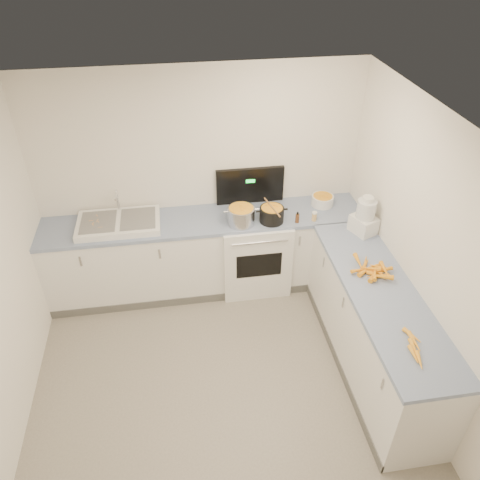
{
  "coord_description": "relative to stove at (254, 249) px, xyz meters",
  "views": [
    {
      "loc": [
        -0.27,
        -2.54,
        3.71
      ],
      "look_at": [
        0.3,
        1.1,
        1.05
      ],
      "focal_mm": 35.0,
      "sensor_mm": 36.0,
      "label": 1
    }
  ],
  "objects": [
    {
      "name": "floor",
      "position": [
        -0.55,
        -1.69,
        -0.47
      ],
      "size": [
        3.5,
        4.0,
        0.0
      ],
      "primitive_type": null,
      "color": "gray",
      "rests_on": "ground"
    },
    {
      "name": "ceiling",
      "position": [
        -0.55,
        -1.69,
        2.03
      ],
      "size": [
        3.5,
        4.0,
        0.0
      ],
      "primitive_type": null,
      "rotation": [
        3.14,
        0.0,
        0.0
      ],
      "color": "white",
      "rests_on": "ground"
    },
    {
      "name": "wall_back",
      "position": [
        -0.55,
        0.31,
        0.78
      ],
      "size": [
        3.5,
        0.0,
        2.5
      ],
      "primitive_type": null,
      "rotation": [
        1.57,
        0.0,
        0.0
      ],
      "color": "white",
      "rests_on": "ground"
    },
    {
      "name": "wall_right",
      "position": [
        1.2,
        -1.69,
        0.78
      ],
      "size": [
        0.0,
        4.0,
        2.5
      ],
      "primitive_type": null,
      "rotation": [
        1.57,
        0.0,
        -1.57
      ],
      "color": "white",
      "rests_on": "ground"
    },
    {
      "name": "counter_back",
      "position": [
        -0.55,
        0.01,
        -0.0
      ],
      "size": [
        3.5,
        0.62,
        0.94
      ],
      "color": "white",
      "rests_on": "ground"
    },
    {
      "name": "counter_right",
      "position": [
        0.9,
        -1.39,
        -0.0
      ],
      "size": [
        0.62,
        2.2,
        0.94
      ],
      "color": "white",
      "rests_on": "ground"
    },
    {
      "name": "stove",
      "position": [
        0.0,
        0.0,
        0.0
      ],
      "size": [
        0.76,
        0.65,
        1.36
      ],
      "color": "white",
      "rests_on": "ground"
    },
    {
      "name": "sink",
      "position": [
        -1.45,
        0.02,
        0.5
      ],
      "size": [
        0.86,
        0.52,
        0.31
      ],
      "color": "white",
      "rests_on": "counter_back"
    },
    {
      "name": "steel_pot",
      "position": [
        -0.17,
        -0.14,
        0.55
      ],
      "size": [
        0.37,
        0.37,
        0.21
      ],
      "primitive_type": "cylinder",
      "rotation": [
        0.0,
        0.0,
        0.36
      ],
      "color": "silver",
      "rests_on": "stove"
    },
    {
      "name": "black_pot",
      "position": [
        0.16,
        -0.14,
        0.54
      ],
      "size": [
        0.34,
        0.34,
        0.19
      ],
      "primitive_type": "cylinder",
      "rotation": [
        0.0,
        0.0,
        -0.42
      ],
      "color": "black",
      "rests_on": "stove"
    },
    {
      "name": "wooden_spoon",
      "position": [
        0.16,
        -0.14,
        0.64
      ],
      "size": [
        0.1,
        0.39,
        0.02
      ],
      "primitive_type": "cylinder",
      "rotation": [
        1.57,
        0.0,
        0.21
      ],
      "color": "#AD7A47",
      "rests_on": "black_pot"
    },
    {
      "name": "mixing_bowl",
      "position": [
        0.8,
        0.1,
        0.52
      ],
      "size": [
        0.3,
        0.3,
        0.11
      ],
      "primitive_type": "cylinder",
      "rotation": [
        0.0,
        0.0,
        -0.26
      ],
      "color": "white",
      "rests_on": "counter_back"
    },
    {
      "name": "extract_bottle",
      "position": [
        0.43,
        -0.21,
        0.52
      ],
      "size": [
        0.04,
        0.04,
        0.1
      ],
      "primitive_type": "cylinder",
      "color": "#593319",
      "rests_on": "counter_back"
    },
    {
      "name": "spice_jar",
      "position": [
        0.62,
        -0.2,
        0.51
      ],
      "size": [
        0.05,
        0.05,
        0.09
      ],
      "primitive_type": "cylinder",
      "color": "#E5B266",
      "rests_on": "counter_back"
    },
    {
      "name": "food_processor",
      "position": [
        1.05,
        -0.49,
        0.65
      ],
      "size": [
        0.28,
        0.31,
        0.42
      ],
      "color": "white",
      "rests_on": "counter_right"
    },
    {
      "name": "carrot_pile",
      "position": [
        0.9,
        -1.14,
        0.5
      ],
      "size": [
        0.39,
        0.4,
        0.08
      ],
      "color": "#FFA31F",
      "rests_on": "counter_right"
    },
    {
      "name": "peeled_carrots",
      "position": [
        0.87,
        -2.05,
        0.49
      ],
      "size": [
        0.15,
        0.41,
        0.04
      ],
      "color": "#FFA726",
      "rests_on": "counter_right"
    },
    {
      "name": "peelings",
      "position": [
        -1.65,
        0.02,
        0.54
      ],
      "size": [
        0.22,
        0.26,
        0.01
      ],
      "color": "tan",
      "rests_on": "sink"
    }
  ]
}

